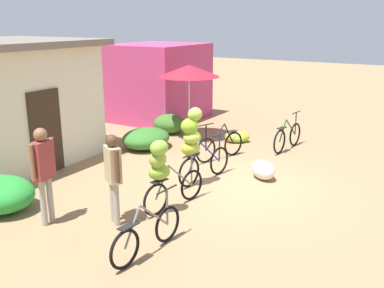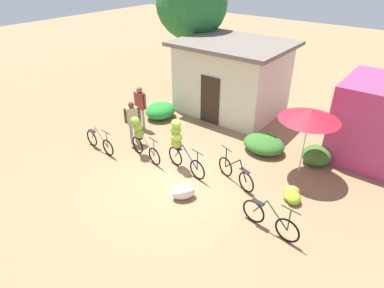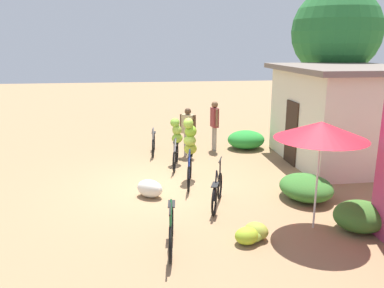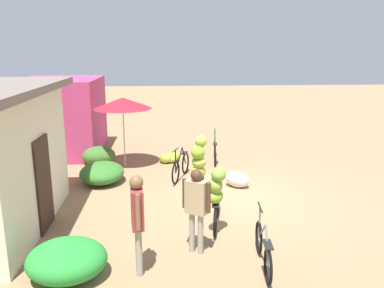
{
  "view_description": "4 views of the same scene",
  "coord_description": "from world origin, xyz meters",
  "px_view_note": "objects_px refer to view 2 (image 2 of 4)",
  "views": [
    {
      "loc": [
        -8.25,
        -3.96,
        3.56
      ],
      "look_at": [
        -0.09,
        0.94,
        0.84
      ],
      "focal_mm": 40.93,
      "sensor_mm": 36.0,
      "label": 1
    },
    {
      "loc": [
        5.58,
        -6.32,
        6.23
      ],
      "look_at": [
        0.15,
        0.75,
        1.06
      ],
      "focal_mm": 30.8,
      "sensor_mm": 36.0,
      "label": 2
    },
    {
      "loc": [
        9.98,
        -0.68,
        3.73
      ],
      "look_at": [
        -0.21,
        0.74,
        1.08
      ],
      "focal_mm": 36.43,
      "sensor_mm": 36.0,
      "label": 3
    },
    {
      "loc": [
        -9.52,
        1.47,
        3.82
      ],
      "look_at": [
        0.82,
        0.8,
        1.24
      ],
      "focal_mm": 36.69,
      "sensor_mm": 36.0,
      "label": 4
    }
  ],
  "objects_px": {
    "bicycle_leftmost": "(100,142)",
    "produce_sack": "(183,192)",
    "person_bystander": "(140,103)",
    "person_vendor": "(132,118)",
    "tree_behind_building": "(192,4)",
    "bicycle_by_shop": "(235,173)",
    "bicycle_rightmost": "(270,220)",
    "market_umbrella": "(310,115)",
    "bicycle_near_pile": "(140,134)",
    "banana_pile_on_ground": "(292,195)",
    "building_low": "(232,77)",
    "bicycle_center_loaded": "(178,141)"
  },
  "relations": [
    {
      "from": "bicycle_leftmost",
      "to": "produce_sack",
      "type": "height_order",
      "value": "bicycle_leftmost"
    },
    {
      "from": "person_bystander",
      "to": "person_vendor",
      "type": "bearing_deg",
      "value": -58.7
    },
    {
      "from": "tree_behind_building",
      "to": "bicycle_by_shop",
      "type": "height_order",
      "value": "tree_behind_building"
    },
    {
      "from": "tree_behind_building",
      "to": "produce_sack",
      "type": "height_order",
      "value": "tree_behind_building"
    },
    {
      "from": "tree_behind_building",
      "to": "bicycle_rightmost",
      "type": "distance_m",
      "value": 11.34
    },
    {
      "from": "market_umbrella",
      "to": "bicycle_rightmost",
      "type": "height_order",
      "value": "market_umbrella"
    },
    {
      "from": "bicycle_near_pile",
      "to": "banana_pile_on_ground",
      "type": "bearing_deg",
      "value": 10.24
    },
    {
      "from": "tree_behind_building",
      "to": "building_low",
      "type": "bearing_deg",
      "value": -20.68
    },
    {
      "from": "person_bystander",
      "to": "bicycle_leftmost",
      "type": "bearing_deg",
      "value": -88.41
    },
    {
      "from": "bicycle_leftmost",
      "to": "banana_pile_on_ground",
      "type": "xyz_separation_m",
      "value": [
        6.64,
        1.61,
        -0.19
      ]
    },
    {
      "from": "bicycle_by_shop",
      "to": "produce_sack",
      "type": "relative_size",
      "value": 2.25
    },
    {
      "from": "bicycle_rightmost",
      "to": "tree_behind_building",
      "type": "bearing_deg",
      "value": 138.35
    },
    {
      "from": "person_bystander",
      "to": "building_low",
      "type": "bearing_deg",
      "value": 63.38
    },
    {
      "from": "building_low",
      "to": "bicycle_by_shop",
      "type": "height_order",
      "value": "building_low"
    },
    {
      "from": "building_low",
      "to": "market_umbrella",
      "type": "xyz_separation_m",
      "value": [
        4.44,
        -2.9,
        0.53
      ]
    },
    {
      "from": "building_low",
      "to": "bicycle_by_shop",
      "type": "xyz_separation_m",
      "value": [
        3.08,
        -4.68,
        -1.2
      ]
    },
    {
      "from": "bicycle_rightmost",
      "to": "person_vendor",
      "type": "distance_m",
      "value": 6.23
    },
    {
      "from": "person_bystander",
      "to": "bicycle_near_pile",
      "type": "bearing_deg",
      "value": -45.65
    },
    {
      "from": "market_umbrella",
      "to": "building_low",
      "type": "bearing_deg",
      "value": 146.85
    },
    {
      "from": "bicycle_center_loaded",
      "to": "person_bystander",
      "type": "xyz_separation_m",
      "value": [
        -3.02,
        1.29,
        0.09
      ]
    },
    {
      "from": "tree_behind_building",
      "to": "person_vendor",
      "type": "xyz_separation_m",
      "value": [
        1.88,
        -6.0,
        -3.16
      ]
    },
    {
      "from": "building_low",
      "to": "bicycle_near_pile",
      "type": "xyz_separation_m",
      "value": [
        -0.41,
        -5.29,
        -0.71
      ]
    },
    {
      "from": "bicycle_center_loaded",
      "to": "banana_pile_on_ground",
      "type": "distance_m",
      "value": 3.85
    },
    {
      "from": "market_umbrella",
      "to": "person_vendor",
      "type": "relative_size",
      "value": 1.36
    },
    {
      "from": "produce_sack",
      "to": "person_bystander",
      "type": "bearing_deg",
      "value": 149.38
    },
    {
      "from": "bicycle_center_loaded",
      "to": "market_umbrella",
      "type": "bearing_deg",
      "value": 33.09
    },
    {
      "from": "market_umbrella",
      "to": "bicycle_leftmost",
      "type": "xyz_separation_m",
      "value": [
        -6.27,
        -3.06,
        -1.74
      ]
    },
    {
      "from": "produce_sack",
      "to": "tree_behind_building",
      "type": "bearing_deg",
      "value": 126.08
    },
    {
      "from": "banana_pile_on_ground",
      "to": "bicycle_by_shop",
      "type": "bearing_deg",
      "value": -169.27
    },
    {
      "from": "bicycle_near_pile",
      "to": "produce_sack",
      "type": "height_order",
      "value": "bicycle_near_pile"
    },
    {
      "from": "bicycle_center_loaded",
      "to": "produce_sack",
      "type": "height_order",
      "value": "bicycle_center_loaded"
    },
    {
      "from": "banana_pile_on_ground",
      "to": "produce_sack",
      "type": "distance_m",
      "value": 3.17
    },
    {
      "from": "building_low",
      "to": "produce_sack",
      "type": "xyz_separation_m",
      "value": [
        2.26,
        -6.23,
        -1.34
      ]
    },
    {
      "from": "bicycle_rightmost",
      "to": "person_bystander",
      "type": "bearing_deg",
      "value": 162.37
    },
    {
      "from": "bicycle_leftmost",
      "to": "bicycle_by_shop",
      "type": "bearing_deg",
      "value": 14.63
    },
    {
      "from": "market_umbrella",
      "to": "bicycle_near_pile",
      "type": "xyz_separation_m",
      "value": [
        -4.85,
        -2.39,
        -1.23
      ]
    },
    {
      "from": "market_umbrella",
      "to": "bicycle_center_loaded",
      "type": "distance_m",
      "value": 4.1
    },
    {
      "from": "person_bystander",
      "to": "produce_sack",
      "type": "bearing_deg",
      "value": -30.62
    },
    {
      "from": "market_umbrella",
      "to": "bicycle_by_shop",
      "type": "relative_size",
      "value": 1.44
    },
    {
      "from": "bicycle_center_loaded",
      "to": "produce_sack",
      "type": "relative_size",
      "value": 2.52
    },
    {
      "from": "bicycle_center_loaded",
      "to": "person_bystander",
      "type": "bearing_deg",
      "value": 156.87
    },
    {
      "from": "bicycle_by_shop",
      "to": "bicycle_rightmost",
      "type": "bearing_deg",
      "value": -35.03
    },
    {
      "from": "building_low",
      "to": "banana_pile_on_ground",
      "type": "distance_m",
      "value": 6.63
    },
    {
      "from": "market_umbrella",
      "to": "person_bystander",
      "type": "distance_m",
      "value": 6.47
    },
    {
      "from": "banana_pile_on_ground",
      "to": "bicycle_near_pile",
      "type": "bearing_deg",
      "value": -169.76
    },
    {
      "from": "bicycle_near_pile",
      "to": "bicycle_by_shop",
      "type": "distance_m",
      "value": 3.57
    },
    {
      "from": "market_umbrella",
      "to": "bicycle_center_loaded",
      "type": "height_order",
      "value": "market_umbrella"
    },
    {
      "from": "bicycle_leftmost",
      "to": "bicycle_center_loaded",
      "type": "xyz_separation_m",
      "value": [
        2.95,
        0.9,
        0.67
      ]
    },
    {
      "from": "tree_behind_building",
      "to": "produce_sack",
      "type": "xyz_separation_m",
      "value": [
        5.4,
        -7.41,
        -3.96
      ]
    },
    {
      "from": "tree_behind_building",
      "to": "person_vendor",
      "type": "bearing_deg",
      "value": -72.55
    }
  ]
}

